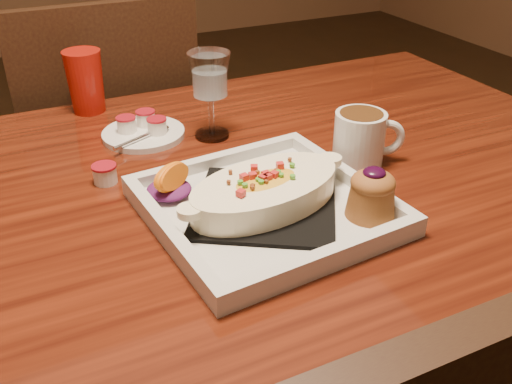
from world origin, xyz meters
name	(u,v)px	position (x,y,z in m)	size (l,w,h in m)	color
table	(194,251)	(0.00, 0.00, 0.65)	(1.50, 0.90, 0.75)	maroon
chair_far	(112,164)	(0.00, 0.63, 0.51)	(0.42, 0.42, 0.93)	black
plate	(273,198)	(0.09, -0.09, 0.78)	(0.33, 0.33, 0.08)	silver
coffee_mug	(361,136)	(0.29, -0.01, 0.80)	(0.11, 0.08, 0.09)	silver
goblet	(210,80)	(0.11, 0.19, 0.86)	(0.07, 0.07, 0.15)	silver
saucer	(143,131)	(0.00, 0.24, 0.76)	(0.15, 0.15, 0.10)	silver
creamer_loose	(105,174)	(-0.10, 0.10, 0.77)	(0.04, 0.04, 0.03)	white
red_tumbler	(85,82)	(-0.07, 0.40, 0.81)	(0.07, 0.07, 0.12)	#A0150B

